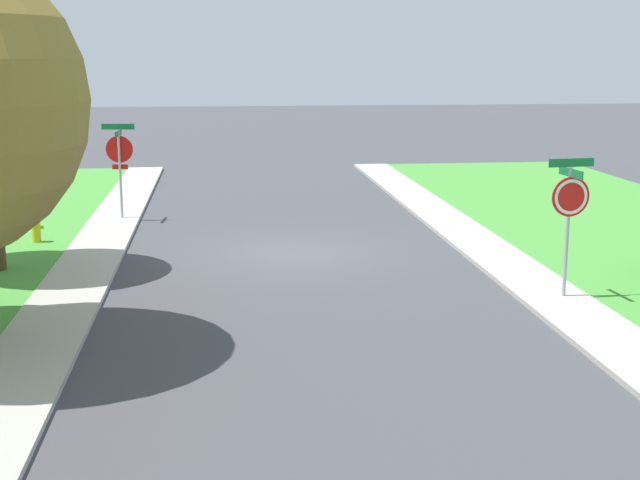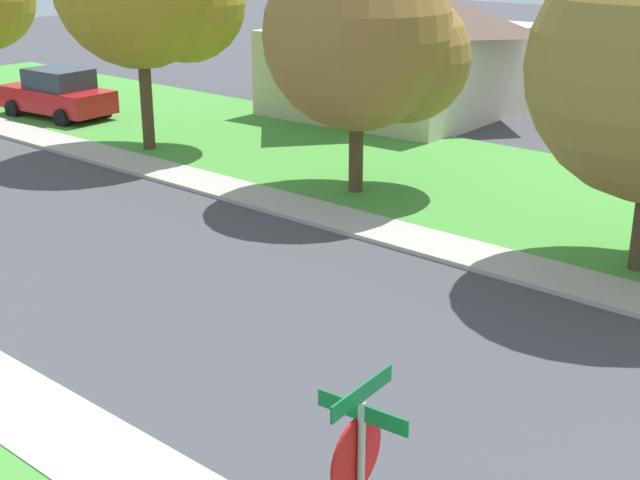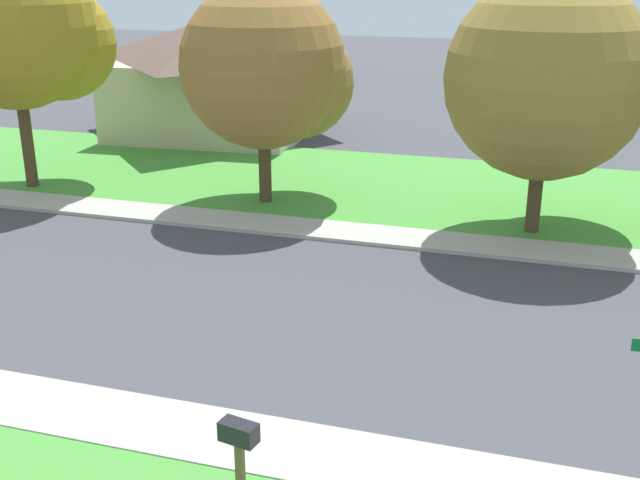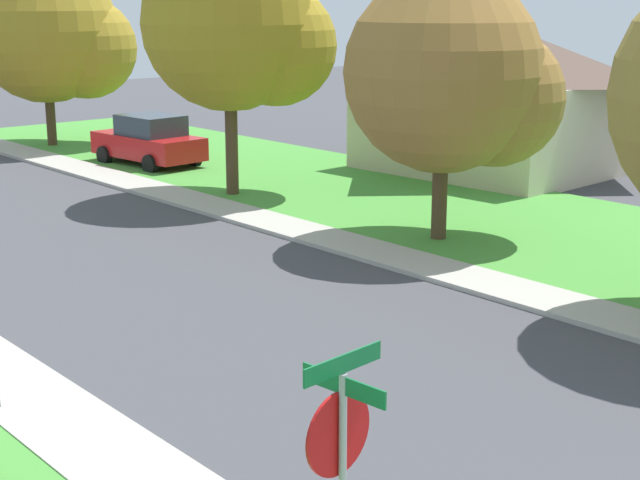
% 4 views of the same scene
% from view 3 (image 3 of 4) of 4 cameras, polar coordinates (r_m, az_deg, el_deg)
% --- Properties ---
extents(sidewalk_east, '(1.40, 56.00, 0.10)m').
position_cam_3_polar(sidewalk_east, '(20.20, -0.40, 0.81)').
color(sidewalk_east, '#ADA89E').
rests_on(sidewalk_east, ground).
extents(lawn_east, '(8.00, 56.00, 0.08)m').
position_cam_3_polar(lawn_east, '(24.53, 2.86, 4.21)').
color(lawn_east, '#479338').
rests_on(lawn_east, ground).
extents(sidewalk_west, '(1.40, 56.00, 0.10)m').
position_cam_3_polar(sidewalk_west, '(12.39, -13.72, -12.89)').
color(sidewalk_west, '#ADA89E').
rests_on(sidewalk_west, ground).
extents(tree_across_left, '(5.33, 4.96, 6.46)m').
position_cam_3_polar(tree_across_left, '(20.13, 16.86, 10.97)').
color(tree_across_left, '#4C3823').
rests_on(tree_across_left, ground).
extents(tree_sidewalk_mid, '(5.26, 4.89, 7.36)m').
position_cam_3_polar(tree_sidewalk_mid, '(25.02, -20.95, 14.25)').
color(tree_sidewalk_mid, '#4C3823').
rests_on(tree_sidewalk_mid, ground).
extents(tree_sidewalk_far, '(4.92, 4.58, 6.24)m').
position_cam_3_polar(tree_sidewalk_far, '(21.98, -3.57, 12.38)').
color(tree_sidewalk_far, '#4C3823').
rests_on(tree_sidewalk_far, ground).
extents(house_right_setback, '(9.45, 8.32, 4.60)m').
position_cam_3_polar(house_right_setback, '(32.59, -7.14, 12.17)').
color(house_right_setback, beige).
rests_on(house_right_setback, ground).
extents(mailbox, '(0.33, 0.52, 1.31)m').
position_cam_3_polar(mailbox, '(9.94, -5.98, -14.72)').
color(mailbox, brown).
rests_on(mailbox, ground).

